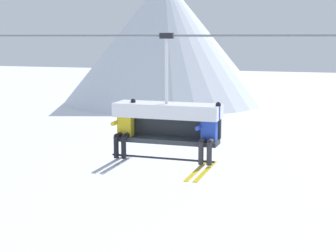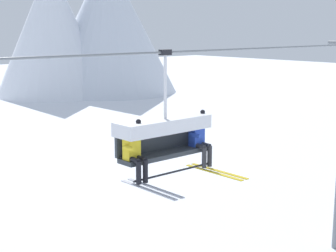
{
  "view_description": "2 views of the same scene",
  "coord_description": "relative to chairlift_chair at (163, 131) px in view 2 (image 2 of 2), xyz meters",
  "views": [
    {
      "loc": [
        3.43,
        -11.23,
        7.38
      ],
      "look_at": [
        0.01,
        -0.62,
        5.44
      ],
      "focal_mm": 55.0,
      "sensor_mm": 36.0,
      "label": 1
    },
    {
      "loc": [
        -7.24,
        -9.14,
        7.91
      ],
      "look_at": [
        0.13,
        -0.78,
        5.78
      ],
      "focal_mm": 55.0,
      "sensor_mm": 36.0,
      "label": 2
    }
  ],
  "objects": [
    {
      "name": "chairlift_chair",
      "position": [
        0.0,
        0.0,
        0.0
      ],
      "size": [
        2.33,
        0.74,
        2.65
      ],
      "color": "#33383D"
    },
    {
      "name": "mountain_peak_east",
      "position": [
        29.72,
        44.72,
        2.66
      ],
      "size": [
        16.91,
        16.91,
        16.65
      ],
      "color": "silver",
      "rests_on": "ground_plane"
    },
    {
      "name": "mountain_peak_central",
      "position": [
        23.07,
        46.58,
        2.02
      ],
      "size": [
        13.45,
        13.45,
        15.36
      ],
      "color": "white",
      "rests_on": "ground_plane"
    },
    {
      "name": "skier_blue",
      "position": [
        0.95,
        -0.21,
        -0.28
      ],
      "size": [
        0.48,
        1.7,
        1.34
      ],
      "color": "#2847B7"
    },
    {
      "name": "skier_yellow",
      "position": [
        -0.95,
        -0.21,
        -0.28
      ],
      "size": [
        0.48,
        1.7,
        1.34
      ],
      "color": "yellow"
    },
    {
      "name": "lift_cable",
      "position": [
        0.56,
        -0.07,
        1.73
      ],
      "size": [
        18.91,
        0.05,
        0.05
      ],
      "color": "slate"
    }
  ]
}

